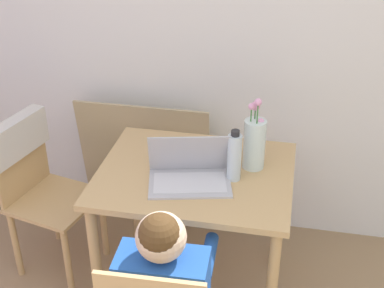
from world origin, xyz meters
TOP-DOWN VIEW (x-y plane):
  - wall_back at (0.00, 2.23)m, footprint 6.40×0.05m
  - dining_table at (-0.20, 1.53)m, footprint 0.90×0.73m
  - chair_spare at (-1.09, 1.63)m, footprint 0.51×0.48m
  - person_seated at (-0.20, 0.94)m, footprint 0.36×0.43m
  - laptop at (-0.21, 1.45)m, footprint 0.41×0.32m
  - flower_vase at (0.06, 1.63)m, footprint 0.10×0.10m
  - water_bottle at (-0.02, 1.50)m, footprint 0.06×0.06m
  - cardboard_panel at (-0.62, 2.11)m, footprint 0.79×0.13m

SIDE VIEW (x-z plane):
  - cardboard_panel at x=-0.62m, z-range 0.00..0.81m
  - chair_spare at x=-1.09m, z-range 0.15..1.03m
  - person_seated at x=-0.20m, z-range 0.13..1.11m
  - dining_table at x=-0.20m, z-range 0.26..1.02m
  - laptop at x=-0.21m, z-range 0.70..0.93m
  - water_bottle at x=-0.02m, z-range 0.75..1.00m
  - flower_vase at x=0.06m, z-range 0.71..1.07m
  - wall_back at x=0.00m, z-range 0.00..2.50m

